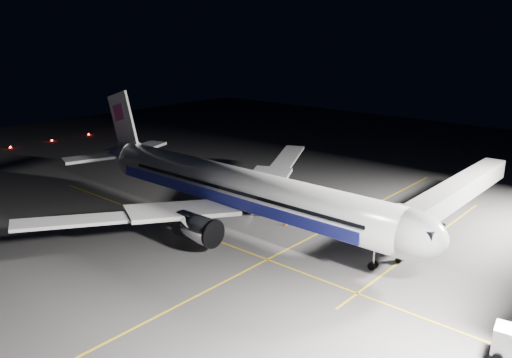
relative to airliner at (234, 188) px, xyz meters
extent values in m
plane|color=#4C4C4F|center=(1.08, 0.00, -5.16)|extent=(200.00, 200.00, 0.00)
cube|color=gold|center=(11.08, 0.00, -5.16)|extent=(0.25, 80.00, 0.01)
cube|color=gold|center=(1.08, -6.00, -5.16)|extent=(70.00, 0.25, 0.01)
cube|color=gold|center=(23.08, 10.00, -5.16)|extent=(0.25, 40.00, 0.01)
cylinder|color=silver|center=(1.08, 0.00, 0.14)|extent=(48.00, 5.60, 5.60)
ellipsoid|color=silver|center=(25.08, 0.00, 0.14)|extent=(8.96, 5.60, 5.60)
cube|color=black|center=(27.38, 0.00, 1.14)|extent=(2.20, 3.40, 0.90)
cone|color=silver|center=(-27.42, 0.00, 0.44)|extent=(9.00, 5.49, 5.49)
cube|color=#22279C|center=(0.08, 2.78, -0.76)|extent=(42.24, 0.25, 1.50)
cube|color=#22279C|center=(0.08, -2.78, -0.76)|extent=(42.24, 0.25, 1.50)
cube|color=silver|center=(-1.42, 8.00, -1.46)|extent=(11.36, 15.23, 1.53)
cube|color=silver|center=(-1.42, -8.00, -1.46)|extent=(11.36, 15.23, 1.53)
cube|color=silver|center=(-6.42, 20.50, -0.59)|extent=(8.57, 13.22, 1.31)
cube|color=silver|center=(-6.42, -20.50, -0.59)|extent=(8.57, 13.22, 1.31)
cube|color=silver|center=(-26.92, 5.20, 0.74)|extent=(6.20, 9.67, 0.45)
cube|color=silver|center=(-26.92, -5.20, 0.74)|extent=(6.20, 9.67, 0.45)
cube|color=white|center=(-25.12, 0.00, 6.34)|extent=(7.53, 0.40, 10.28)
cube|color=#CF4696|center=(-25.92, 0.00, 7.74)|extent=(3.22, 0.55, 3.22)
cylinder|color=#B7B7BF|center=(2.28, 9.00, -2.61)|extent=(5.60, 3.40, 3.40)
cylinder|color=#B7B7BF|center=(2.28, -9.00, -2.61)|extent=(5.60, 3.40, 3.40)
cylinder|color=#9999A0|center=(21.58, 0.00, -3.91)|extent=(0.26, 0.26, 2.50)
cylinder|color=black|center=(21.58, 0.00, -4.71)|extent=(0.90, 0.70, 0.90)
cylinder|color=#9999A0|center=(-1.92, 4.30, -3.91)|extent=(0.26, 0.26, 2.50)
cylinder|color=#9999A0|center=(-1.92, -4.30, -3.91)|extent=(0.26, 0.26, 2.50)
cylinder|color=black|center=(-1.92, 4.30, -4.61)|extent=(1.10, 1.60, 1.10)
cylinder|color=black|center=(-1.92, -4.30, -4.61)|extent=(1.10, 1.60, 1.10)
cube|color=#B2B2B7|center=(23.08, 20.05, -0.56)|extent=(3.00, 33.90, 2.80)
cube|color=#B2B2B7|center=(23.08, 4.20, -0.56)|extent=(3.60, 3.20, 3.40)
cylinder|color=#9999A0|center=(23.08, 4.20, -3.61)|extent=(0.70, 0.70, 3.10)
cylinder|color=black|center=(23.08, 3.30, -4.81)|extent=(0.70, 0.30, 0.70)
cylinder|color=black|center=(23.08, 5.10, -4.81)|extent=(0.70, 0.30, 0.70)
sphere|color=#FF140A|center=(-70.92, 0.00, -4.94)|extent=(0.44, 0.44, 0.44)
sphere|color=#FF140A|center=(-70.92, 10.00, -4.94)|extent=(0.44, 0.44, 0.44)
sphere|color=#FF140A|center=(-70.92, 20.00, -4.94)|extent=(0.44, 0.44, 0.44)
sphere|color=#FF140A|center=(-70.92, 30.00, -4.94)|extent=(0.44, 0.44, 0.44)
cylinder|color=black|center=(36.93, -6.20, -4.75)|extent=(0.86, 0.38, 0.83)
cylinder|color=black|center=(37.24, -8.37, -4.75)|extent=(0.86, 0.38, 0.83)
cube|color=black|center=(-2.08, 8.00, -4.51)|extent=(2.26, 1.58, 0.96)
cube|color=black|center=(-2.08, 8.00, -3.89)|extent=(0.99, 0.99, 0.53)
sphere|color=#FFF2CC|center=(-2.43, 7.26, -4.51)|extent=(0.23, 0.23, 0.23)
sphere|color=#FFF2CC|center=(-1.56, 7.38, -4.51)|extent=(0.23, 0.23, 0.23)
cylinder|color=black|center=(-1.40, 8.84, -4.90)|extent=(0.55, 0.26, 0.53)
cylinder|color=black|center=(-1.20, 7.37, -4.90)|extent=(0.55, 0.26, 0.53)
cylinder|color=black|center=(-2.96, 8.63, -4.90)|extent=(0.55, 0.26, 0.53)
cylinder|color=black|center=(-2.77, 7.16, -4.90)|extent=(0.55, 0.26, 0.53)
cone|color=orange|center=(6.01, 4.00, -4.87)|extent=(0.39, 0.39, 0.58)
cone|color=orange|center=(-1.94, 7.15, -4.88)|extent=(0.37, 0.37, 0.56)
cone|color=orange|center=(2.61, 14.00, -4.91)|extent=(0.34, 0.34, 0.51)
camera|label=1|loc=(45.20, -47.06, 20.45)|focal=35.00mm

